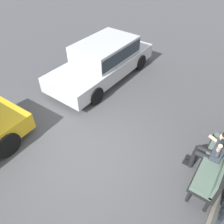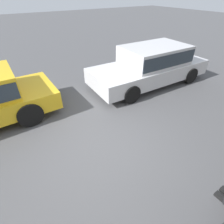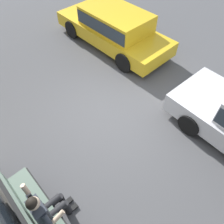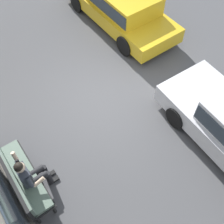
{
  "view_description": "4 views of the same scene",
  "coord_description": "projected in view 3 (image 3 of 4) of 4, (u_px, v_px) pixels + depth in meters",
  "views": [
    {
      "loc": [
        2.6,
        2.6,
        4.67
      ],
      "look_at": [
        -0.87,
        0.17,
        0.96
      ],
      "focal_mm": 35.0,
      "sensor_mm": 36.0,
      "label": 1
    },
    {
      "loc": [
        1.33,
        2.6,
        3.08
      ],
      "look_at": [
        -0.21,
        0.21,
        1.06
      ],
      "focal_mm": 28.0,
      "sensor_mm": 36.0,
      "label": 2
    },
    {
      "loc": [
        -2.97,
        2.6,
        4.85
      ],
      "look_at": [
        -0.52,
        0.35,
        0.89
      ],
      "focal_mm": 35.0,
      "sensor_mm": 36.0,
      "label": 3
    },
    {
      "loc": [
        -4.24,
        2.6,
        6.46
      ],
      "look_at": [
        -0.98,
        0.29,
        0.76
      ],
      "focal_mm": 45.0,
      "sensor_mm": 36.0,
      "label": 4
    }
  ],
  "objects": [
    {
      "name": "ground_plane",
      "position": [
        109.0,
        115.0,
        6.25
      ],
      "size": [
        60.0,
        60.0,
        0.0
      ],
      "primitive_type": "plane",
      "color": "#4C4C4F"
    },
    {
      "name": "parked_car_mid",
      "position": [
        114.0,
        27.0,
        7.95
      ],
      "size": [
        4.68,
        1.89,
        1.37
      ],
      "color": "gold",
      "rests_on": "ground_plane"
    },
    {
      "name": "person_on_phone",
      "position": [
        46.0,
        208.0,
        3.91
      ],
      "size": [
        0.73,
        0.74,
        1.38
      ],
      "color": "black",
      "rests_on": "ground_plane"
    },
    {
      "name": "bench",
      "position": [
        33.0,
        213.0,
        3.98
      ],
      "size": [
        1.94,
        0.55,
        1.05
      ],
      "color": "black",
      "rests_on": "ground_plane"
    }
  ]
}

